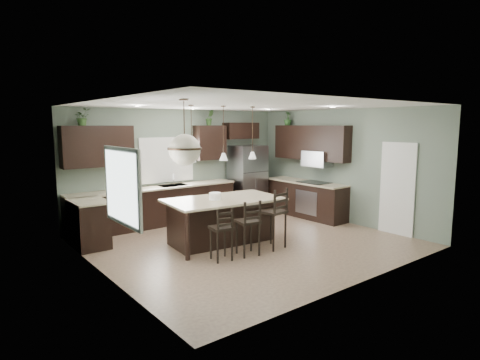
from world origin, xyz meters
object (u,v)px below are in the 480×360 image
refrigerator (247,179)px  bar_stool_center (248,227)px  kitchen_island (224,221)px  bar_stool_left (221,234)px  bar_stool_right (272,218)px  plant_back_left (82,117)px  serving_dish (215,196)px

refrigerator → bar_stool_center: bearing=-129.1°
kitchen_island → bar_stool_left: bar_stool_left is taller
refrigerator → bar_stool_right: 3.38m
kitchen_island → plant_back_left: size_ratio=6.44×
kitchen_island → plant_back_left: 3.72m
bar_stool_left → bar_stool_center: size_ratio=0.93×
bar_stool_center → plant_back_left: 4.26m
bar_stool_right → plant_back_left: (-2.58, 3.15, 1.98)m
bar_stool_left → bar_stool_right: (1.21, -0.03, 0.11)m
bar_stool_center → serving_dish: bearing=105.6°
serving_dish → bar_stool_right: 1.23m
kitchen_island → bar_stool_center: (-0.11, -0.92, 0.07)m
bar_stool_right → refrigerator: bearing=51.3°
bar_stool_left → plant_back_left: 4.00m
serving_dish → bar_stool_center: bearing=-84.9°
kitchen_island → bar_stool_left: bearing=-122.4°
serving_dish → plant_back_left: plant_back_left is taller
refrigerator → bar_stool_right: bearing=-120.8°
bar_stool_left → plant_back_left: bearing=122.6°
plant_back_left → bar_stool_center: bearing=-59.0°
plant_back_left → bar_stool_left: bearing=-66.3°
bar_stool_right → plant_back_left: bearing=121.4°
plant_back_left → kitchen_island: bearing=-48.2°
bar_stool_left → plant_back_left: plant_back_left is taller
kitchen_island → bar_stool_center: 0.93m
serving_dish → bar_stool_right: size_ratio=0.20×
refrigerator → bar_stool_left: refrigerator is taller
serving_dish → bar_stool_right: bar_stool_right is taller
bar_stool_right → bar_stool_left: bearing=170.7°
kitchen_island → plant_back_left: (-2.04, 2.28, 2.12)m
serving_dish → bar_stool_left: serving_dish is taller
serving_dish → plant_back_left: (-1.84, 2.26, 1.59)m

